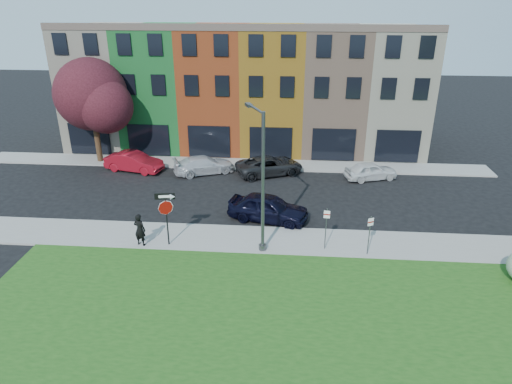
# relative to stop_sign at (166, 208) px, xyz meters

# --- Properties ---
(ground) EXTENTS (120.00, 120.00, 0.00)m
(ground) POSITION_rel_stop_sign_xyz_m (4.79, -2.06, -2.27)
(ground) COLOR black
(ground) RESTS_ON ground
(sidewalk_near) EXTENTS (40.00, 3.00, 0.12)m
(sidewalk_near) POSITION_rel_stop_sign_xyz_m (6.79, 0.94, -2.21)
(sidewalk_near) COLOR gray
(sidewalk_near) RESTS_ON ground
(sidewalk_far) EXTENTS (40.00, 2.40, 0.12)m
(sidewalk_far) POSITION_rel_stop_sign_xyz_m (1.79, 12.94, -2.21)
(sidewalk_far) COLOR gray
(sidewalk_far) RESTS_ON ground
(grass_park) EXTENTS (40.00, 16.00, 0.10)m
(grass_park) POSITION_rel_stop_sign_xyz_m (12.79, -8.06, -2.22)
(grass_park) COLOR #1A4914
(grass_park) RESTS_ON ground
(rowhouse_block) EXTENTS (30.00, 10.12, 10.00)m
(rowhouse_block) POSITION_rel_stop_sign_xyz_m (2.29, 19.13, 2.72)
(rowhouse_block) COLOR beige
(rowhouse_block) RESTS_ON ground
(stop_sign) EXTENTS (1.04, 0.21, 3.01)m
(stop_sign) POSITION_rel_stop_sign_xyz_m (0.00, 0.00, 0.00)
(stop_sign) COLOR black
(stop_sign) RESTS_ON sidewalk_near
(man) EXTENTS (0.89, 0.77, 1.83)m
(man) POSITION_rel_stop_sign_xyz_m (-1.47, -0.16, -1.23)
(man) COLOR black
(man) RESTS_ON sidewalk_near
(sedan_near) EXTENTS (4.22, 5.72, 1.64)m
(sedan_near) POSITION_rel_stop_sign_xyz_m (5.18, 3.51, -1.45)
(sedan_near) COLOR black
(sedan_near) RESTS_ON ground
(parked_car_red) EXTENTS (3.50, 5.13, 1.47)m
(parked_car_red) POSITION_rel_stop_sign_xyz_m (-5.52, 10.96, -1.53)
(parked_car_red) COLOR maroon
(parked_car_red) RESTS_ON ground
(parked_car_silver) EXTENTS (5.31, 5.96, 1.32)m
(parked_car_silver) POSITION_rel_stop_sign_xyz_m (-0.09, 10.91, -1.61)
(parked_car_silver) COLOR #BABABF
(parked_car_silver) RESTS_ON ground
(parked_car_dark) EXTENTS (5.99, 6.72, 1.40)m
(parked_car_dark) POSITION_rel_stop_sign_xyz_m (4.86, 11.08, -1.57)
(parked_car_dark) COLOR black
(parked_car_dark) RESTS_ON ground
(parked_car_white) EXTENTS (3.70, 4.67, 1.29)m
(parked_car_white) POSITION_rel_stop_sign_xyz_m (12.30, 10.68, -1.62)
(parked_car_white) COLOR silver
(parked_car_white) RESTS_ON ground
(street_lamp) EXTENTS (1.30, 2.41, 7.42)m
(street_lamp) POSITION_rel_stop_sign_xyz_m (5.00, 0.05, 1.60)
(street_lamp) COLOR #4B4D50
(street_lamp) RESTS_ON sidewalk_near
(parking_sign_a) EXTENTS (0.32, 0.10, 2.36)m
(parking_sign_a) POSITION_rel_stop_sign_xyz_m (8.38, 0.22, -0.69)
(parking_sign_a) COLOR #4B4D50
(parking_sign_a) RESTS_ON sidewalk_near
(parking_sign_b) EXTENTS (0.30, 0.16, 2.19)m
(parking_sign_b) POSITION_rel_stop_sign_xyz_m (10.56, -0.17, -0.78)
(parking_sign_b) COLOR #4B4D50
(parking_sign_b) RESTS_ON sidewalk_near
(tree_purple) EXTENTS (6.59, 5.76, 8.10)m
(tree_purple) POSITION_rel_stop_sign_xyz_m (-8.82, 12.72, 3.07)
(tree_purple) COLOR black
(tree_purple) RESTS_ON sidewalk_far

